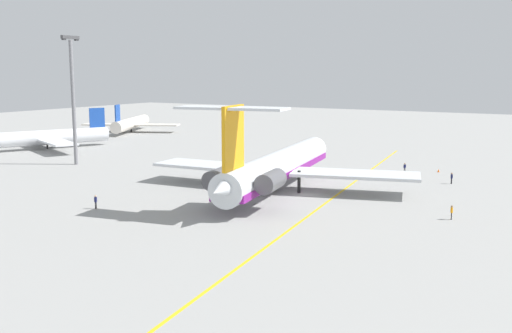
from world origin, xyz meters
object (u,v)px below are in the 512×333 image
(airliner_far_right, at_px, (132,123))
(ground_crew_portside, at_px, (452,211))
(ground_crew_near_nose, at_px, (452,177))
(main_jetliner, at_px, (276,167))
(ground_crew_starboard, at_px, (96,200))
(safety_cone_nose, at_px, (438,171))
(airliner_mid_right, at_px, (43,138))
(light_mast, at_px, (73,95))
(ground_crew_near_tail, at_px, (405,167))

(airliner_far_right, xyz_separation_m, ground_crew_portside, (-59.44, -103.48, -1.42))
(airliner_far_right, distance_m, ground_crew_near_nose, 104.95)
(main_jetliner, distance_m, ground_crew_starboard, 26.32)
(ground_crew_starboard, relative_size, safety_cone_nose, 3.28)
(airliner_mid_right, height_order, airliner_far_right, airliner_mid_right)
(safety_cone_nose, bearing_deg, light_mast, 112.56)
(airliner_mid_right, xyz_separation_m, light_mast, (-12.13, -23.36, 10.58))
(airliner_mid_right, xyz_separation_m, safety_cone_nose, (13.53, -85.13, -2.35))
(airliner_far_right, distance_m, ground_crew_starboard, 99.00)
(light_mast, bearing_deg, airliner_mid_right, 62.55)
(airliner_mid_right, relative_size, ground_crew_portside, 16.35)
(ground_crew_portside, bearing_deg, ground_crew_starboard, -175.11)
(ground_crew_near_nose, bearing_deg, ground_crew_starboard, 175.33)
(airliner_far_right, relative_size, ground_crew_near_nose, 15.32)
(airliner_mid_right, xyz_separation_m, ground_crew_portside, (-19.89, -94.45, -1.52))
(airliner_mid_right, relative_size, safety_cone_nose, 52.01)
(airliner_far_right, distance_m, light_mast, 61.92)
(ground_crew_near_nose, relative_size, ground_crew_near_tail, 1.03)
(main_jetliner, xyz_separation_m, ground_crew_near_nose, (18.90, -21.12, -2.55))
(ground_crew_starboard, xyz_separation_m, light_mast, (24.98, 30.24, 12.06))
(ground_crew_near_tail, distance_m, light_mast, 62.11)
(main_jetliner, relative_size, ground_crew_near_tail, 26.59)
(ground_crew_near_tail, relative_size, light_mast, 0.07)
(main_jetliner, relative_size, ground_crew_starboard, 25.69)
(safety_cone_nose, bearing_deg, ground_crew_starboard, 148.09)
(ground_crew_near_nose, relative_size, ground_crew_portside, 1.03)
(main_jetliner, relative_size, safety_cone_nose, 84.19)
(airliner_mid_right, distance_m, ground_crew_portside, 96.54)
(ground_crew_near_tail, bearing_deg, airliner_far_right, -134.41)
(airliner_far_right, height_order, safety_cone_nose, airliner_far_right)
(ground_crew_near_nose, bearing_deg, light_mast, 140.09)
(airliner_mid_right, distance_m, ground_crew_starboard, 65.21)
(ground_crew_near_nose, bearing_deg, safety_cone_nose, 60.19)
(ground_crew_near_tail, distance_m, ground_crew_portside, 32.90)
(airliner_mid_right, bearing_deg, airliner_far_right, -142.68)
(ground_crew_near_nose, height_order, ground_crew_starboard, ground_crew_starboard)
(airliner_far_right, bearing_deg, ground_crew_starboard, -165.40)
(ground_crew_near_tail, xyz_separation_m, ground_crew_portside, (-29.65, -14.24, 0.01))
(airliner_mid_right, bearing_deg, ground_crew_starboard, 79.76)
(ground_crew_near_nose, distance_m, light_mast, 69.00)
(main_jetliner, height_order, airliner_mid_right, main_jetliner)
(safety_cone_nose, distance_m, light_mast, 68.13)
(airliner_far_right, xyz_separation_m, ground_crew_near_tail, (-29.79, -89.23, -1.42))
(light_mast, bearing_deg, airliner_far_right, 32.07)
(ground_crew_near_tail, height_order, light_mast, light_mast)
(airliner_mid_right, relative_size, ground_crew_starboard, 15.87)
(airliner_far_right, distance_m, safety_cone_nose, 97.71)
(main_jetliner, bearing_deg, safety_cone_nose, -39.71)
(airliner_mid_right, height_order, ground_crew_near_tail, airliner_mid_right)
(main_jetliner, relative_size, airliner_mid_right, 1.62)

